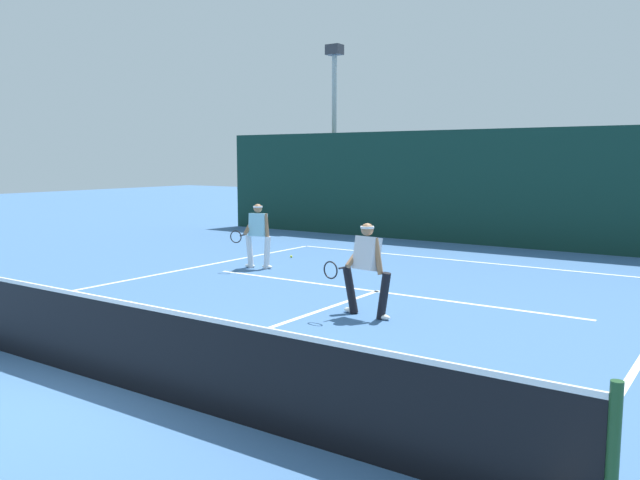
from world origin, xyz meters
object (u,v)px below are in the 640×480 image
tennis_ball (291,257)px  light_pole (334,115)px  player_far (258,233)px  player_near (366,266)px

tennis_ball → light_pole: bearing=114.4°
player_far → tennis_ball: bearing=-92.4°
player_near → tennis_ball: bearing=-34.3°
player_far → tennis_ball: (-0.33, 1.74, -0.80)m
player_near → light_pole: bearing=-46.8°
player_far → light_pole: light_pole is taller
player_near → tennis_ball: 6.53m
player_near → light_pole: light_pole is taller
player_near → tennis_ball: size_ratio=23.47×
player_near → light_pole: size_ratio=0.23×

